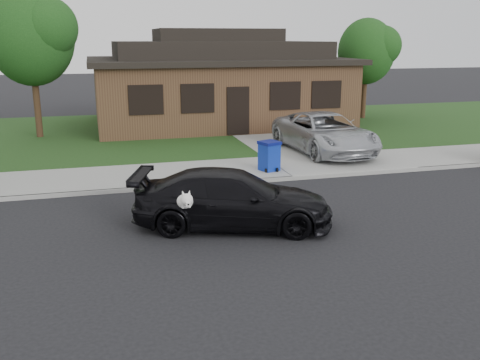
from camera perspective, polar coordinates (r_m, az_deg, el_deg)
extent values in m
plane|color=black|center=(12.71, -4.69, -5.07)|extent=(120.00, 120.00, 0.00)
cube|color=gray|center=(17.42, -7.78, 0.57)|extent=(60.00, 3.00, 0.12)
cube|color=gray|center=(15.99, -7.05, -0.71)|extent=(60.00, 0.12, 0.12)
cube|color=#193814|center=(25.21, -10.27, 4.91)|extent=(60.00, 13.00, 0.13)
cube|color=gray|center=(23.62, 5.12, 4.44)|extent=(4.50, 13.00, 0.14)
imported|color=black|center=(12.53, -0.76, -2.05)|extent=(5.01, 3.23, 1.35)
ellipsoid|color=white|center=(11.37, -5.90, -2.28)|extent=(0.34, 0.40, 0.30)
sphere|color=white|center=(11.12, -5.71, -2.12)|extent=(0.26, 0.26, 0.26)
cube|color=white|center=(11.02, -5.59, -2.53)|extent=(0.09, 0.12, 0.08)
sphere|color=black|center=(10.96, -5.54, -2.62)|extent=(0.04, 0.04, 0.04)
cone|color=white|center=(11.12, -6.11, -1.41)|extent=(0.11, 0.11, 0.14)
cone|color=white|center=(11.14, -5.44, -1.36)|extent=(0.11, 0.11, 0.14)
imported|color=#B7BABF|center=(20.51, 9.01, 5.01)|extent=(2.77, 5.42, 1.47)
cube|color=#0E2A9B|center=(17.51, 3.13, 2.43)|extent=(0.69, 0.69, 0.87)
cube|color=#081064|center=(17.42, 3.16, 3.99)|extent=(0.75, 0.75, 0.10)
cylinder|color=black|center=(17.29, 2.79, 1.02)|extent=(0.09, 0.14, 0.14)
cylinder|color=black|center=(17.41, 4.00, 1.10)|extent=(0.09, 0.14, 0.14)
cube|color=#422B1C|center=(27.59, -2.43, 9.26)|extent=(12.00, 8.00, 3.00)
cube|color=black|center=(27.48, -2.46, 12.63)|extent=(12.60, 8.60, 0.25)
cube|color=black|center=(27.46, -2.48, 13.73)|extent=(10.00, 6.50, 0.80)
cube|color=black|center=(27.45, -2.49, 15.19)|extent=(6.00, 3.50, 0.60)
cube|color=black|center=(23.75, -0.21, 7.39)|extent=(1.00, 0.06, 2.10)
cube|color=black|center=(22.97, -9.99, 8.42)|extent=(1.30, 0.05, 1.10)
cube|color=black|center=(23.28, -4.54, 8.68)|extent=(1.30, 0.05, 1.10)
cube|color=black|center=(24.35, 4.85, 8.94)|extent=(1.30, 0.05, 1.10)
cube|color=black|center=(25.10, 9.20, 8.99)|extent=(1.30, 0.05, 1.10)
cylinder|color=#332114|center=(25.04, -20.79, 7.14)|extent=(0.28, 0.28, 2.48)
ellipsoid|color=#143811|center=(24.87, -21.45, 14.07)|extent=(3.60, 3.60, 4.14)
sphere|color=#26591E|center=(24.27, -19.91, 15.07)|extent=(2.52, 2.52, 2.52)
cylinder|color=#332114|center=(30.00, 13.04, 8.41)|extent=(0.28, 0.28, 2.03)
ellipsoid|color=#143811|center=(29.84, 13.32, 13.20)|extent=(3.00, 3.00, 3.45)
sphere|color=#26591E|center=(29.73, 14.83, 13.69)|extent=(2.10, 2.10, 2.10)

